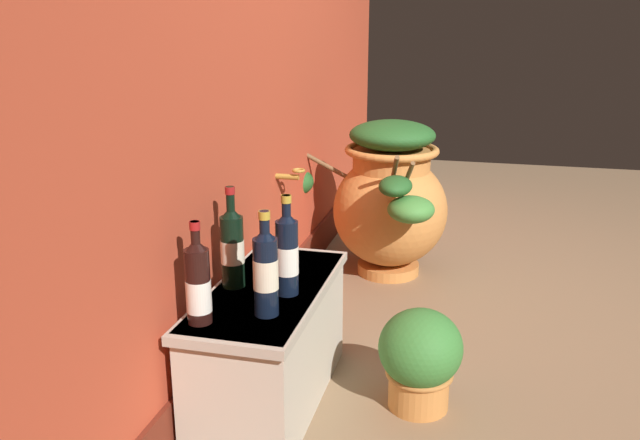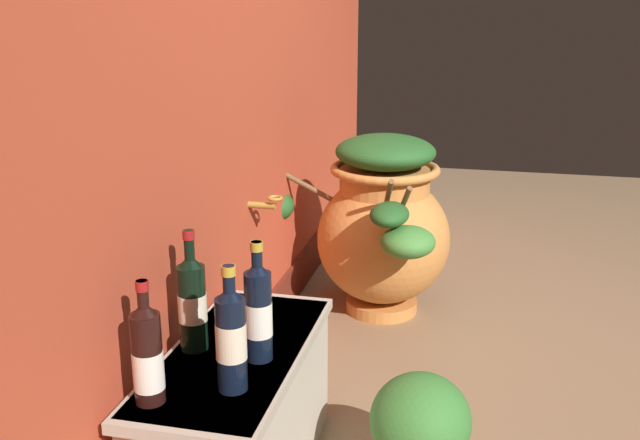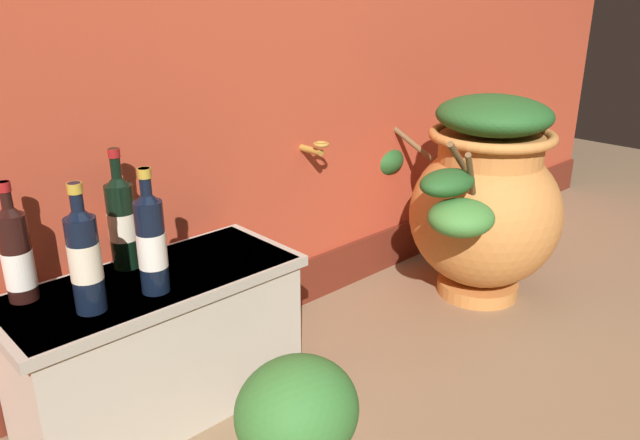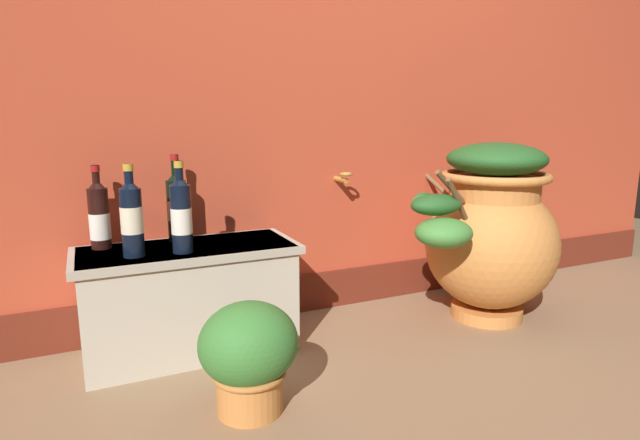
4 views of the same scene
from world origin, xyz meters
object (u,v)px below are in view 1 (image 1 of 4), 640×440
at_px(wine_bottle_left, 287,252).
at_px(potted_shrub, 420,357).
at_px(wine_bottle_middle, 198,283).
at_px(wine_bottle_right, 232,245).
at_px(wine_bottle_back, 266,269).
at_px(terracotta_urn, 387,198).

relative_size(wine_bottle_left, potted_shrub, 0.94).
bearing_deg(wine_bottle_middle, wine_bottle_left, -35.27).
height_order(wine_bottle_right, potted_shrub, wine_bottle_right).
bearing_deg(wine_bottle_back, terracotta_urn, -5.57).
bearing_deg(terracotta_urn, wine_bottle_left, 174.40).
bearing_deg(wine_bottle_left, wine_bottle_middle, 144.73).
height_order(terracotta_urn, wine_bottle_back, terracotta_urn).
height_order(wine_bottle_left, wine_bottle_middle, wine_bottle_left).
bearing_deg(terracotta_urn, potted_shrub, -166.04).
relative_size(terracotta_urn, wine_bottle_middle, 2.96).
bearing_deg(potted_shrub, wine_bottle_middle, 121.42).
xyz_separation_m(wine_bottle_back, potted_shrub, (0.27, -0.44, -0.37)).
bearing_deg(potted_shrub, wine_bottle_back, 121.94).
relative_size(wine_bottle_middle, potted_shrub, 0.88).
height_order(terracotta_urn, wine_bottle_middle, terracotta_urn).
relative_size(wine_bottle_left, wine_bottle_back, 1.02).
height_order(wine_bottle_middle, wine_bottle_back, wine_bottle_back).
bearing_deg(wine_bottle_left, terracotta_urn, -5.60).
xyz_separation_m(terracotta_urn, potted_shrub, (-1.18, -0.29, -0.21)).
height_order(terracotta_urn, potted_shrub, terracotta_urn).
height_order(wine_bottle_left, wine_bottle_right, wine_bottle_right).
height_order(wine_bottle_right, wine_bottle_back, wine_bottle_right).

